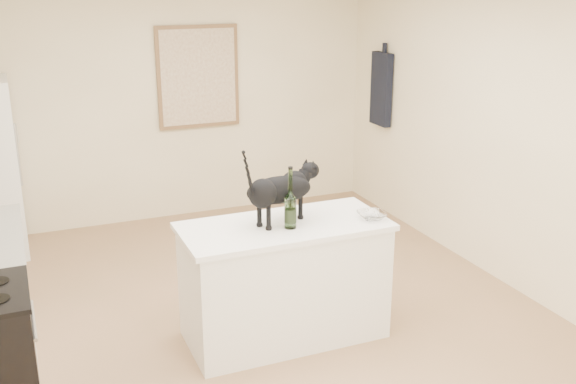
# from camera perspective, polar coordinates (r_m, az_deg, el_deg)

# --- Properties ---
(floor) EXTENTS (5.50, 5.50, 0.00)m
(floor) POSITION_cam_1_polar(r_m,az_deg,el_deg) (5.33, -2.15, -11.25)
(floor) COLOR #9D7453
(floor) RESTS_ON ground
(wall_back) EXTENTS (4.50, 0.00, 4.50)m
(wall_back) POSITION_cam_1_polar(r_m,az_deg,el_deg) (7.41, -9.87, 7.60)
(wall_back) COLOR #F6E8BF
(wall_back) RESTS_ON ground
(wall_front) EXTENTS (4.50, 0.00, 4.50)m
(wall_front) POSITION_cam_1_polar(r_m,az_deg,el_deg) (2.63, 19.77, -12.91)
(wall_front) COLOR #F6E8BF
(wall_front) RESTS_ON ground
(wall_right) EXTENTS (0.00, 5.50, 5.50)m
(wall_right) POSITION_cam_1_polar(r_m,az_deg,el_deg) (5.97, 18.39, 4.46)
(wall_right) COLOR #F6E8BF
(wall_right) RESTS_ON ground
(island_base) EXTENTS (1.44, 0.67, 0.86)m
(island_base) POSITION_cam_1_polar(r_m,az_deg,el_deg) (5.00, -0.31, -7.77)
(island_base) COLOR white
(island_base) RESTS_ON floor
(island_top) EXTENTS (1.50, 0.70, 0.04)m
(island_top) POSITION_cam_1_polar(r_m,az_deg,el_deg) (4.82, -0.32, -2.95)
(island_top) COLOR white
(island_top) RESTS_ON island_base
(artwork_frame) EXTENTS (0.90, 0.03, 1.10)m
(artwork_frame) POSITION_cam_1_polar(r_m,az_deg,el_deg) (7.41, -7.64, 9.67)
(artwork_frame) COLOR brown
(artwork_frame) RESTS_ON wall_back
(artwork_canvas) EXTENTS (0.82, 0.00, 1.02)m
(artwork_canvas) POSITION_cam_1_polar(r_m,az_deg,el_deg) (7.40, -7.60, 9.65)
(artwork_canvas) COLOR beige
(artwork_canvas) RESTS_ON wall_back
(hanging_garment) EXTENTS (0.08, 0.34, 0.80)m
(hanging_garment) POSITION_cam_1_polar(r_m,az_deg,el_deg) (7.55, 7.93, 8.66)
(hanging_garment) COLOR black
(hanging_garment) RESTS_ON wall_right
(black_cat) EXTENTS (0.66, 0.41, 0.45)m
(black_cat) POSITION_cam_1_polar(r_m,az_deg,el_deg) (4.76, -0.76, -0.13)
(black_cat) COLOR black
(black_cat) RESTS_ON island_top
(wine_bottle) EXTENTS (0.11, 0.11, 0.40)m
(wine_bottle) POSITION_cam_1_polar(r_m,az_deg,el_deg) (4.67, 0.21, -0.80)
(wine_bottle) COLOR #2D5722
(wine_bottle) RESTS_ON island_top
(glass_bowl) EXTENTS (0.24, 0.24, 0.05)m
(glass_bowl) POSITION_cam_1_polar(r_m,az_deg,el_deg) (4.94, 7.12, -2.00)
(glass_bowl) COLOR white
(glass_bowl) RESTS_ON island_top
(fridge_paper) EXTENTS (0.05, 0.14, 0.18)m
(fridge_paper) POSITION_cam_1_polar(r_m,az_deg,el_deg) (6.86, -22.21, 4.72)
(fridge_paper) COLOR beige
(fridge_paper) RESTS_ON fridge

